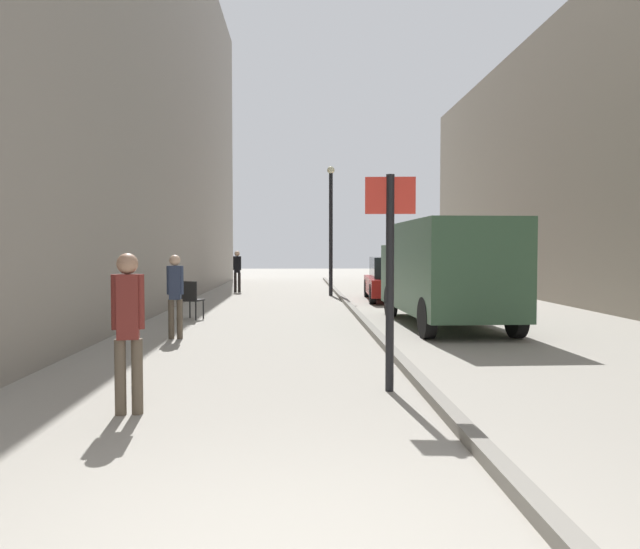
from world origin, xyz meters
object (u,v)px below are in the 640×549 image
pedestrian_far_crossing (128,322)px  delivery_van (446,270)px  pedestrian_mid_block (237,268)px  lamp_post (331,222)px  street_sign_post (390,263)px  pedestrian_main_foreground (175,290)px  parked_car (394,279)px  cafe_chair_near_window (191,297)px

pedestrian_far_crossing → delivery_van: bearing=45.0°
pedestrian_mid_block → lamp_post: bearing=-20.8°
pedestrian_far_crossing → street_sign_post: 3.06m
pedestrian_main_foreground → delivery_van: (5.63, 1.77, 0.32)m
pedestrian_main_foreground → pedestrian_far_crossing: size_ratio=0.96×
parked_car → cafe_chair_near_window: size_ratio=4.56×
pedestrian_main_foreground → lamp_post: (3.56, 10.85, 1.80)m
pedestrian_main_foreground → pedestrian_far_crossing: pedestrian_far_crossing is taller
street_sign_post → lamp_post: 15.36m
delivery_van → lamp_post: size_ratio=1.16×
pedestrian_mid_block → lamp_post: (3.65, -2.11, 1.77)m
delivery_van → street_sign_post: bearing=-111.0°
delivery_van → cafe_chair_near_window: delivery_van is taller
pedestrian_mid_block → street_sign_post: bearing=-69.3°
street_sign_post → cafe_chair_near_window: street_sign_post is taller
pedestrian_far_crossing → parked_car: (4.99, 14.13, -0.25)m
delivery_van → cafe_chair_near_window: size_ratio=5.90×
cafe_chair_near_window → pedestrian_main_foreground: bearing=-65.4°
pedestrian_main_foreground → parked_car: (5.58, 8.72, -0.22)m
pedestrian_main_foreground → parked_car: bearing=56.2°
pedestrian_far_crossing → lamp_post: (2.97, 16.26, 1.76)m
pedestrian_main_foreground → pedestrian_mid_block: pedestrian_mid_block is taller
pedestrian_mid_block → parked_car: (5.66, -4.24, -0.24)m
pedestrian_main_foreground → cafe_chair_near_window: pedestrian_main_foreground is taller
delivery_van → lamp_post: (-2.07, 9.08, 1.47)m
pedestrian_mid_block → cafe_chair_near_window: 9.75m
pedestrian_far_crossing → delivery_van: (5.04, 7.18, 0.28)m
street_sign_post → pedestrian_far_crossing: bearing=22.7°
delivery_van → lamp_post: bearing=101.2°
cafe_chair_near_window → pedestrian_mid_block: bearing=108.9°
street_sign_post → lamp_post: size_ratio=0.55×
delivery_van → street_sign_post: 6.61m
delivery_van → pedestrian_far_crossing: bearing=-126.7°
pedestrian_mid_block → delivery_van: bearing=-53.7°
cafe_chair_near_window → parked_car: bearing=63.2°
lamp_post → pedestrian_far_crossing: bearing=-100.4°
pedestrian_far_crossing → street_sign_post: bearing=8.4°
pedestrian_main_foreground → cafe_chair_near_window: bearing=93.5°
parked_car → street_sign_post: (-2.14, -13.19, 0.83)m
pedestrian_mid_block → parked_car: size_ratio=0.39×
pedestrian_mid_block → pedestrian_far_crossing: pedestrian_far_crossing is taller
pedestrian_mid_block → cafe_chair_near_window: (-0.17, -9.74, -0.41)m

